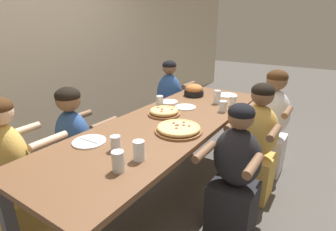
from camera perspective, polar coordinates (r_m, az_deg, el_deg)
The scene contains 23 objects.
ground_plane at distance 2.65m, azimuth 0.00°, elevation -17.53°, with size 18.00×18.00×0.00m, color #514C47.
restaurant_back_panel at distance 3.41m, azimuth -27.07°, elevation 17.70°, with size 10.00×0.06×3.20m, color beige.
dining_table at distance 2.28m, azimuth 0.00°, elevation -3.03°, with size 2.56×0.84×0.80m.
pizza_board_main at distance 2.03m, azimuth 2.32°, elevation -2.91°, with size 0.37×0.37×0.05m.
pizza_board_second at distance 2.39m, azimuth -0.87°, elevation 0.77°, with size 0.29×0.29×0.05m.
skillet_bowl at distance 3.02m, azimuth 5.67°, elevation 5.43°, with size 0.32×0.22×0.14m.
empty_plate_a at distance 2.77m, azimuth 0.29°, elevation 2.99°, with size 0.18×0.18×0.02m.
empty_plate_b at distance 3.10m, azimuth 12.68°, elevation 4.35°, with size 0.23×0.23×0.02m.
empty_plate_c at distance 2.60m, azimuth 3.83°, elevation 1.83°, with size 0.21×0.21×0.02m.
empty_plate_d at distance 1.95m, azimuth -16.77°, elevation -5.47°, with size 0.24×0.24×0.02m.
drinking_glass_a at distance 1.63m, azimuth -6.35°, elevation -7.77°, with size 0.07×0.07×0.13m.
drinking_glass_b at distance 1.53m, azimuth -10.81°, elevation -9.78°, with size 0.07×0.07×0.12m.
drinking_glass_c at distance 2.58m, azimuth -1.80°, elevation 2.97°, with size 0.07×0.07×0.12m.
drinking_glass_d at distance 1.78m, azimuth -11.31°, elevation -6.11°, with size 0.07×0.07×0.10m.
drinking_glass_e at distance 2.53m, azimuth 11.89°, elevation 1.86°, with size 0.07×0.07×0.10m.
drinking_glass_f at distance 2.72m, azimuth 13.96°, elevation 2.89°, with size 0.07×0.07×0.10m.
drinking_glass_g at distance 2.77m, azimuth 10.63°, elevation 3.79°, with size 0.07×0.07×0.14m.
diner_far_right at distance 3.48m, azimuth 0.32°, elevation 1.60°, with size 0.51×0.40×1.15m.
diner_near_midright at distance 2.57m, azimuth 18.59°, elevation -6.54°, with size 0.51×0.40×1.11m.
diner_near_right at distance 3.05m, azimuth 21.38°, elevation -2.18°, with size 0.51×0.40×1.15m.
diner_far_left at distance 2.22m, azimuth -30.35°, elevation -12.33°, with size 0.51×0.40×1.15m.
diner_far_midleft at distance 2.45m, azimuth -19.44°, elevation -7.86°, with size 0.51×0.40×1.11m.
diner_near_center at distance 2.10m, azimuth 14.32°, elevation -12.97°, with size 0.51×0.40×1.08m.
Camera 1 is at (-1.76, -1.15, 1.61)m, focal length 28.00 mm.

